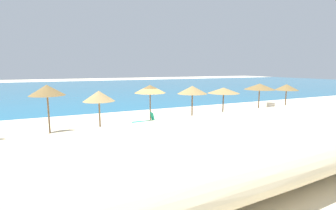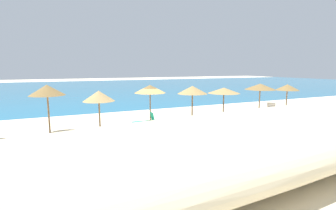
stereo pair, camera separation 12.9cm
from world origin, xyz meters
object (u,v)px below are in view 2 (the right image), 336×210
beach_umbrella_2 (47,90)px  beach_umbrella_5 (192,90)px  beach_umbrella_3 (99,96)px  beach_umbrella_6 (224,91)px  beach_umbrella_8 (287,87)px  lounge_chair_0 (270,110)px  beach_umbrella_4 (150,89)px  lounge_chair_3 (146,121)px  beach_umbrella_7 (260,87)px  cooler_box (304,109)px

beach_umbrella_2 → beach_umbrella_5: (9.46, -0.34, -0.31)m
beach_umbrella_3 → beach_umbrella_6: bearing=3.0°
beach_umbrella_2 → beach_umbrella_5: 9.47m
beach_umbrella_6 → beach_umbrella_8: size_ratio=1.03×
lounge_chair_0 → beach_umbrella_8: bearing=-113.1°
beach_umbrella_4 → lounge_chair_0: beach_umbrella_4 is taller
beach_umbrella_3 → lounge_chair_3: (2.92, -0.22, -1.76)m
beach_umbrella_8 → lounge_chair_3: size_ratio=1.67×
beach_umbrella_2 → beach_umbrella_8: (19.14, -0.33, -0.44)m
beach_umbrella_4 → beach_umbrella_5: bearing=-5.4°
beach_umbrella_2 → beach_umbrella_3: bearing=-8.1°
beach_umbrella_7 → beach_umbrella_8: bearing=-4.9°
beach_umbrella_3 → lounge_chair_0: size_ratio=1.58×
beach_umbrella_6 → lounge_chair_3: size_ratio=1.73×
beach_umbrella_7 → beach_umbrella_4: bearing=179.8°
beach_umbrella_2 → cooler_box: 20.79m
beach_umbrella_3 → cooler_box: size_ratio=5.22×
lounge_chair_0 → beach_umbrella_5: bearing=56.4°
lounge_chair_3 → cooler_box: 14.89m
beach_umbrella_6 → lounge_chair_3: bearing=-173.9°
beach_umbrella_8 → beach_umbrella_6: bearing=176.2°
beach_umbrella_3 → cooler_box: beach_umbrella_3 is taller
beach_umbrella_5 → beach_umbrella_7: (6.74, 0.26, 0.01)m
cooler_box → beach_umbrella_2: bearing=177.3°
beach_umbrella_8 → lounge_chair_3: (-13.39, -0.29, -1.76)m
beach_umbrella_8 → lounge_chair_0: bearing=-172.0°
beach_umbrella_2 → beach_umbrella_7: (16.20, -0.08, -0.30)m
beach_umbrella_2 → cooler_box: size_ratio=6.10×
beach_umbrella_4 → beach_umbrella_7: bearing=-0.2°
beach_umbrella_7 → lounge_chair_3: beach_umbrella_7 is taller
beach_umbrella_2 → beach_umbrella_8: 19.15m
beach_umbrella_3 → beach_umbrella_6: beach_umbrella_3 is taller
beach_umbrella_7 → beach_umbrella_6: bearing=177.0°
beach_umbrella_5 → lounge_chair_0: bearing=-2.5°
beach_umbrella_5 → lounge_chair_3: bearing=-175.6°
beach_umbrella_5 → beach_umbrella_6: (3.13, 0.44, -0.20)m
beach_umbrella_5 → lounge_chair_0: beach_umbrella_5 is taller
beach_umbrella_2 → lounge_chair_3: beach_umbrella_2 is taller
beach_umbrella_2 → lounge_chair_0: bearing=-2.2°
beach_umbrella_8 → cooler_box: (1.49, -0.63, -1.97)m
beach_umbrella_2 → beach_umbrella_4: beach_umbrella_2 is taller
beach_umbrella_6 → beach_umbrella_8: bearing=-3.8°
beach_umbrella_6 → beach_umbrella_8: 6.57m
beach_umbrella_3 → beach_umbrella_2: bearing=171.9°
beach_umbrella_5 → cooler_box: bearing=-3.2°
beach_umbrella_6 → beach_umbrella_5: bearing=-171.9°
beach_umbrella_8 → lounge_chair_3: beach_umbrella_8 is taller
beach_umbrella_2 → lounge_chair_3: size_ratio=2.01×
beach_umbrella_8 → beach_umbrella_4: bearing=178.7°
beach_umbrella_3 → lounge_chair_0: bearing=-1.0°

